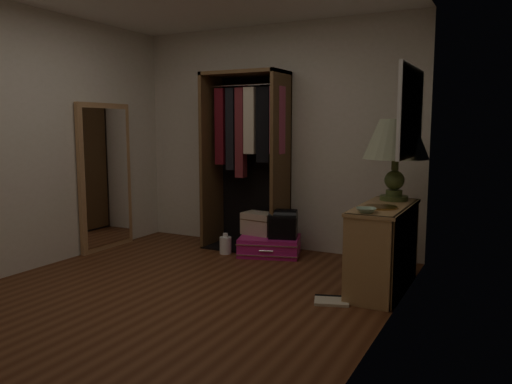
# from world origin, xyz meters

# --- Properties ---
(ground) EXTENTS (4.00, 4.00, 0.00)m
(ground) POSITION_xyz_m (0.00, 0.00, 0.00)
(ground) COLOR #532B17
(ground) RESTS_ON ground
(room_walls) EXTENTS (3.52, 4.02, 2.60)m
(room_walls) POSITION_xyz_m (0.08, 0.04, 1.50)
(room_walls) COLOR beige
(room_walls) RESTS_ON ground
(console_bookshelf) EXTENTS (0.42, 1.12, 0.75)m
(console_bookshelf) POSITION_xyz_m (1.54, 1.02, 0.40)
(console_bookshelf) COLOR #A98052
(console_bookshelf) RESTS_ON ground
(open_wardrobe) EXTENTS (0.96, 0.50, 2.05)m
(open_wardrobe) POSITION_xyz_m (-0.23, 1.77, 1.21)
(open_wardrobe) COLOR brown
(open_wardrobe) RESTS_ON ground
(floor_mirror) EXTENTS (0.06, 0.80, 1.70)m
(floor_mirror) POSITION_xyz_m (-1.70, 1.00, 0.85)
(floor_mirror) COLOR #AE8054
(floor_mirror) RESTS_ON ground
(pink_suitcase) EXTENTS (0.80, 0.67, 0.21)m
(pink_suitcase) POSITION_xyz_m (0.13, 1.60, 0.10)
(pink_suitcase) COLOR #C6187C
(pink_suitcase) RESTS_ON ground
(train_case) EXTENTS (0.40, 0.30, 0.27)m
(train_case) POSITION_xyz_m (-0.03, 1.67, 0.34)
(train_case) COLOR tan
(train_case) RESTS_ON pink_suitcase
(black_bag) EXTENTS (0.35, 0.27, 0.33)m
(black_bag) POSITION_xyz_m (0.30, 1.61, 0.38)
(black_bag) COLOR black
(black_bag) RESTS_ON pink_suitcase
(table_lamp) EXTENTS (0.69, 0.69, 0.75)m
(table_lamp) POSITION_xyz_m (1.54, 1.36, 1.30)
(table_lamp) COLOR #405127
(table_lamp) RESTS_ON console_bookshelf
(brass_tray) EXTENTS (0.27, 0.27, 0.02)m
(brass_tray) POSITION_xyz_m (1.54, 0.86, 0.76)
(brass_tray) COLOR olive
(brass_tray) RESTS_ON console_bookshelf
(ceramic_bowl) EXTENTS (0.20, 0.20, 0.04)m
(ceramic_bowl) POSITION_xyz_m (1.49, 0.57, 0.77)
(ceramic_bowl) COLOR #A2C2A7
(ceramic_bowl) RESTS_ON console_bookshelf
(white_jug) EXTENTS (0.18, 0.18, 0.24)m
(white_jug) POSITION_xyz_m (-0.33, 1.42, 0.10)
(white_jug) COLOR white
(white_jug) RESTS_ON ground
(floor_book) EXTENTS (0.34, 0.30, 0.03)m
(floor_book) POSITION_xyz_m (1.25, 0.48, 0.01)
(floor_book) COLOR beige
(floor_book) RESTS_ON ground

